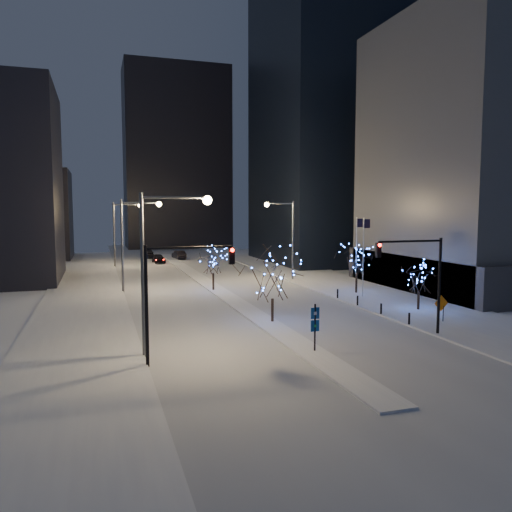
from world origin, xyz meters
name	(u,v)px	position (x,y,z in m)	size (l,w,h in m)	color
ground	(308,352)	(0.00, 0.00, 0.00)	(160.00, 160.00, 0.00)	white
road	(200,279)	(0.00, 35.00, 0.01)	(20.00, 130.00, 0.02)	silver
median	(208,284)	(0.00, 30.00, 0.07)	(2.00, 80.00, 0.15)	silver
east_sidewalk	(360,290)	(15.00, 20.00, 0.07)	(10.00, 90.00, 0.15)	silver
west_sidewalk	(83,306)	(-14.00, 20.00, 0.07)	(8.00, 90.00, 0.15)	silver
plinth	(512,269)	(34.00, 18.00, 2.00)	(30.00, 24.00, 4.00)	#38383D
filler_west_far	(18,215)	(-26.00, 70.00, 8.00)	(18.00, 16.00, 16.00)	black
horizon_block	(176,159)	(6.00, 92.00, 21.00)	(24.00, 14.00, 42.00)	black
street_lamp_w_near	(160,251)	(-8.94, 2.00, 6.50)	(4.40, 0.56, 10.00)	#595E66
street_lamp_w_mid	(132,232)	(-8.94, 27.00, 6.50)	(4.40, 0.56, 10.00)	#595E66
street_lamp_w_far	(121,225)	(-8.94, 52.00, 6.50)	(4.40, 0.56, 10.00)	#595E66
street_lamp_east	(286,230)	(10.08, 30.00, 6.45)	(3.90, 0.56, 10.00)	#595E66
traffic_signal_west	(174,283)	(-8.44, 0.00, 4.76)	(5.26, 0.43, 7.00)	black
traffic_signal_east	(421,270)	(8.94, 1.00, 4.76)	(5.26, 0.43, 7.00)	black
flagpoles	(360,250)	(13.37, 17.25, 4.80)	(1.35, 2.60, 8.00)	silver
bollards	(369,304)	(10.20, 10.00, 0.60)	(0.16, 12.16, 0.90)	black
car_near	(158,258)	(-2.80, 56.06, 0.74)	(1.76, 4.37, 1.49)	black
car_mid	(179,255)	(1.50, 61.41, 0.76)	(1.60, 4.59, 1.51)	black
car_far	(148,254)	(-3.73, 64.96, 0.80)	(2.25, 5.52, 1.60)	black
holiday_tree_median_near	(273,275)	(0.50, 8.20, 3.81)	(5.94, 5.94, 5.87)	black
holiday_tree_median_far	(213,261)	(-0.50, 24.77, 3.32)	(4.70, 4.70, 4.77)	black
holiday_tree_plaza_near	(419,278)	(14.42, 8.73, 2.92)	(3.99, 3.99, 4.25)	black
holiday_tree_plaza_far	(357,261)	(13.61, 18.38, 3.55)	(4.63, 4.63, 5.09)	black
wayfinding_sign	(315,323)	(0.27, -0.36, 1.91)	(0.55, 0.11, 3.12)	black
construction_sign	(441,306)	(13.15, 4.07, 1.41)	(1.27, 0.07, 2.09)	black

